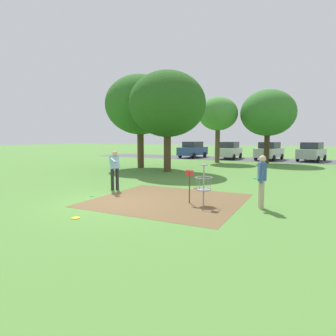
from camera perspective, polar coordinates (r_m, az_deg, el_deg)
ground_plane at (r=10.22m, az=-10.46°, el=-6.77°), size 160.00×160.00×0.00m
dirt_tee_pad at (r=10.34m, az=0.02°, el=-6.49°), size 5.18×4.86×0.01m
disc_golf_basket at (r=9.51m, az=6.91°, el=-3.04°), size 0.98×0.58×1.39m
player_foreground_watching at (r=12.40m, az=-10.73°, el=0.10°), size 0.79×0.97×1.71m
player_throwing at (r=9.47m, az=18.42°, el=-2.04°), size 0.44×0.50×1.71m
frisbee_near_basket at (r=11.46m, az=-15.07°, el=-5.43°), size 0.21×0.21×0.02m
frisbee_by_tee at (r=12.79m, az=5.71°, el=-4.05°), size 0.25×0.25×0.02m
frisbee_mid_grass at (r=8.49m, az=-18.17°, el=-9.57°), size 0.24×0.24×0.02m
tree_near_left at (r=19.09m, az=-0.14°, el=12.73°), size 5.08×5.08×6.64m
tree_near_right at (r=26.42m, az=10.07°, el=10.67°), size 3.56×3.56×5.96m
tree_mid_left at (r=26.66m, az=19.55°, el=10.42°), size 4.74×4.74×6.46m
tree_mid_center at (r=21.68m, az=-5.65°, el=12.55°), size 5.18×5.18×6.92m
parking_lot_strip at (r=31.18m, az=15.41°, el=1.73°), size 36.00×6.00×0.01m
parked_car_leftmost at (r=32.81m, az=5.03°, el=3.74°), size 2.39×4.40×1.84m
parked_car_center_left at (r=31.41m, az=12.27°, el=3.52°), size 2.11×4.27×1.84m
parked_car_center_right at (r=30.81m, az=19.79°, el=3.25°), size 2.60×4.47×1.84m
parked_car_rightmost at (r=30.87m, az=27.05°, el=2.95°), size 2.76×4.51×1.84m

